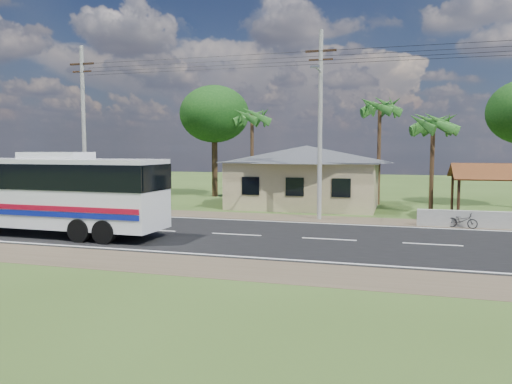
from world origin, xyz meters
TOP-DOWN VIEW (x-y plane):
  - ground at (0.00, 0.00)m, footprint 120.00×120.00m
  - road at (0.00, 0.00)m, footprint 120.00×16.00m
  - house at (1.00, 13.00)m, footprint 12.40×10.00m
  - waiting_shed at (13.00, 8.50)m, footprint 5.20×4.48m
  - concrete_barrier at (12.00, 5.60)m, footprint 7.00×0.30m
  - utility_poles at (2.67, 6.49)m, footprint 32.80×2.22m
  - palm_near at (9.50, 11.00)m, footprint 2.80×2.80m
  - palm_mid at (6.00, 15.50)m, footprint 2.80×2.80m
  - palm_far at (-4.00, 16.00)m, footprint 2.80×2.80m
  - tree_behind_house at (-8.00, 18.00)m, footprint 6.00×6.00m
  - coach_bus at (-9.27, -2.51)m, footprint 12.99×3.09m
  - motorcycle at (10.77, 5.31)m, footprint 1.63×0.96m

SIDE VIEW (x-z plane):
  - ground at x=0.00m, z-range 0.00..0.00m
  - road at x=0.00m, z-range -0.01..0.02m
  - motorcycle at x=10.77m, z-range 0.00..0.81m
  - concrete_barrier at x=12.00m, z-range 0.00..0.90m
  - coach_bus at x=-9.27m, z-range 0.29..4.30m
  - house at x=1.00m, z-range 0.14..5.14m
  - waiting_shed at x=13.00m, z-range 1.05..4.40m
  - palm_near at x=9.50m, z-range 2.36..9.06m
  - utility_poles at x=2.67m, z-range 0.27..11.27m
  - palm_far at x=-4.00m, z-range 2.83..10.53m
  - tree_behind_house at x=-8.00m, z-range 2.31..11.92m
  - palm_mid at x=6.00m, z-range 3.06..11.26m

